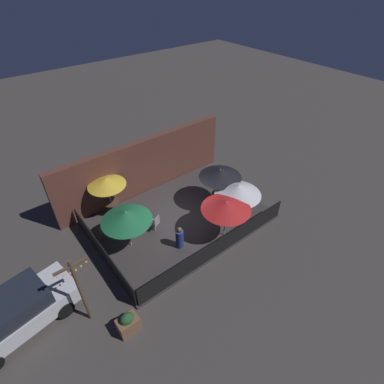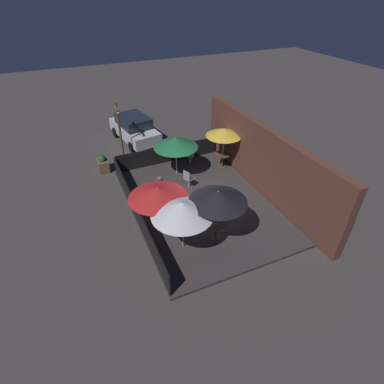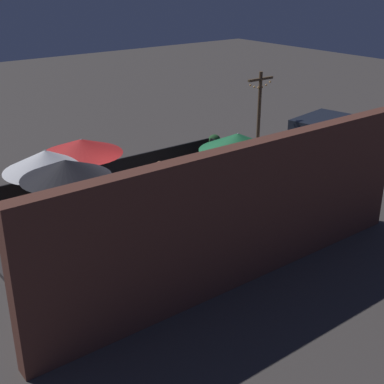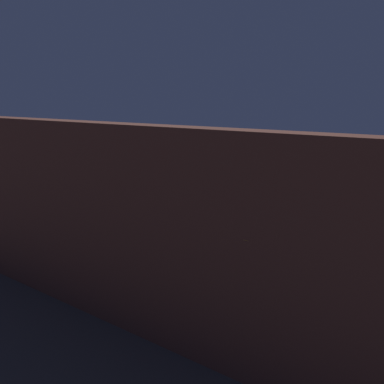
{
  "view_description": "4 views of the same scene",
  "coord_description": "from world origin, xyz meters",
  "views": [
    {
      "loc": [
        -6.35,
        -9.03,
        10.51
      ],
      "look_at": [
        0.86,
        0.07,
        1.36
      ],
      "focal_mm": 28.0,
      "sensor_mm": 36.0,
      "label": 1
    },
    {
      "loc": [
        9.7,
        -4.63,
        8.33
      ],
      "look_at": [
        0.46,
        -0.58,
        1.19
      ],
      "focal_mm": 28.0,
      "sensor_mm": 36.0,
      "label": 2
    },
    {
      "loc": [
        7.05,
        10.64,
        6.41
      ],
      "look_at": [
        -0.89,
        0.3,
        0.95
      ],
      "focal_mm": 50.0,
      "sensor_mm": 36.0,
      "label": 3
    },
    {
      "loc": [
        -4.15,
        7.04,
        3.53
      ],
      "look_at": [
        0.91,
        -0.58,
        1.2
      ],
      "focal_mm": 35.0,
      "sensor_mm": 36.0,
      "label": 4
    }
  ],
  "objects": [
    {
      "name": "patron_0",
      "position": [
        -1.07,
        -1.48,
        0.64
      ],
      "size": [
        0.5,
        0.5,
        1.16
      ],
      "rotation": [
        0.0,
        0.0,
        0.98
      ],
      "color": "navy",
      "rests_on": "patio_deck"
    },
    {
      "name": "patio_deck",
      "position": [
        0.0,
        0.0,
        0.06
      ],
      "size": [
        8.33,
        5.89,
        0.12
      ],
      "color": "#383333",
      "rests_on": "ground_plane"
    },
    {
      "name": "fence_front",
      "position": [
        0.0,
        -2.9,
        0.59
      ],
      "size": [
        8.13,
        0.05,
        0.95
      ],
      "color": "black",
      "rests_on": "patio_deck"
    },
    {
      "name": "patio_chair_0",
      "position": [
        -3.51,
        0.99,
        0.62
      ],
      "size": [
        0.56,
        0.56,
        0.92
      ],
      "rotation": [
        0.0,
        0.0,
        0.94
      ],
      "color": "gray",
      "rests_on": "patio_deck"
    },
    {
      "name": "ground_plane",
      "position": [
        0.0,
        0.0,
        0.0
      ],
      "size": [
        60.0,
        60.0,
        0.0
      ],
      "primitive_type": "plane",
      "color": "#423D3A"
    },
    {
      "name": "patio_chair_1",
      "position": [
        -1.39,
        0.03,
        0.62
      ],
      "size": [
        0.53,
        0.53,
        0.92
      ],
      "rotation": [
        0.0,
        0.0,
        1.98
      ],
      "color": "gray",
      "rests_on": "patio_deck"
    },
    {
      "name": "patio_umbrella_3",
      "position": [
        -2.78,
        -0.03,
        1.9
      ],
      "size": [
        2.2,
        2.2,
        2.03
      ],
      "color": "#B2B2B7",
      "rests_on": "patio_deck"
    },
    {
      "name": "dining_table_0",
      "position": [
        2.29,
        -0.38,
        0.68
      ],
      "size": [
        0.77,
        0.77,
        0.72
      ],
      "color": "#4C3828",
      "rests_on": "patio_deck"
    },
    {
      "name": "patio_umbrella_2",
      "position": [
        2.21,
        -1.71,
        1.95
      ],
      "size": [
        2.22,
        2.22,
        2.09
      ],
      "color": "#B2B2B7",
      "rests_on": "patio_deck"
    },
    {
      "name": "patio_umbrella_1",
      "position": [
        -2.44,
        2.44,
        2.13
      ],
      "size": [
        1.83,
        1.83,
        2.21
      ],
      "color": "#B2B2B7",
      "rests_on": "patio_deck"
    },
    {
      "name": "building_wall",
      "position": [
        0.0,
        3.18,
        1.58
      ],
      "size": [
        9.93,
        0.36,
        3.17
      ],
      "color": "brown",
      "rests_on": "ground_plane"
    },
    {
      "name": "patio_umbrella_0",
      "position": [
        2.29,
        -0.38,
        2.12
      ],
      "size": [
        2.14,
        2.14,
        2.23
      ],
      "color": "#B2B2B7",
      "rests_on": "patio_deck"
    },
    {
      "name": "dining_table_1",
      "position": [
        -2.44,
        2.44,
        0.73
      ],
      "size": [
        0.83,
        0.83,
        0.77
      ],
      "color": "#4C3828",
      "rests_on": "patio_deck"
    },
    {
      "name": "patio_umbrella_4",
      "position": [
        0.99,
        -2.19,
        1.95
      ],
      "size": [
        2.24,
        2.24,
        2.04
      ],
      "color": "#B2B2B7",
      "rests_on": "patio_deck"
    }
  ]
}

